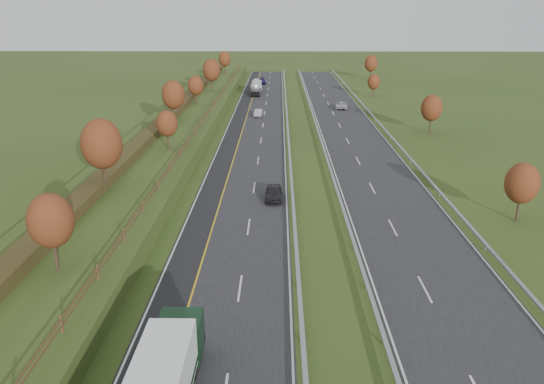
{
  "coord_description": "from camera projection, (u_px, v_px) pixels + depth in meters",
  "views": [
    {
      "loc": [
        4.16,
        -24.59,
        20.01
      ],
      "look_at": [
        3.47,
        27.14,
        2.2
      ],
      "focal_mm": 35.0,
      "sensor_mm": 36.0,
      "label": 1
    }
  ],
  "objects": [
    {
      "name": "hard_shoulder",
      "position": [
        231.0,
        139.0,
        86.58
      ],
      "size": [
        3.0,
        200.0,
        0.04
      ],
      "primitive_type": "cube",
      "color": "black",
      "rests_on": "ground"
    },
    {
      "name": "median_barrier_far",
      "position": [
        320.0,
        136.0,
        86.21
      ],
      "size": [
        0.32,
        200.0,
        0.71
      ],
      "color": "gray",
      "rests_on": "ground"
    },
    {
      "name": "car_silver_mid",
      "position": [
        258.0,
        113.0,
        104.89
      ],
      "size": [
        1.79,
        4.23,
        1.36
      ],
      "primitive_type": "imported",
      "rotation": [
        0.0,
        0.0,
        -0.09
      ],
      "color": "#A3A2A7",
      "rests_on": "near_carriageway"
    },
    {
      "name": "road_tanker",
      "position": [
        256.0,
        86.0,
        132.74
      ],
      "size": [
        2.4,
        11.22,
        3.46
      ],
      "color": "silver",
      "rests_on": "near_carriageway"
    },
    {
      "name": "fence_left",
      "position": [
        200.0,
        123.0,
        85.37
      ],
      "size": [
        0.12,
        189.06,
        1.2
      ],
      "color": "#422B19",
      "rests_on": "embankment_left"
    },
    {
      "name": "lane_markings",
      "position": [
        293.0,
        139.0,
        86.33
      ],
      "size": [
        26.75,
        200.0,
        0.01
      ],
      "color": "silver",
      "rests_on": "near_carriageway"
    },
    {
      "name": "ground",
      "position": [
        304.0,
        147.0,
        81.71
      ],
      "size": [
        400.0,
        400.0,
        0.0
      ],
      "primitive_type": "plane",
      "color": "#304418",
      "rests_on": "ground"
    },
    {
      "name": "median_barrier_near",
      "position": [
        288.0,
        136.0,
        86.27
      ],
      "size": [
        0.32,
        200.0,
        0.71
      ],
      "color": "gray",
      "rests_on": "ground"
    },
    {
      "name": "trees_far",
      "position": [
        400.0,
        88.0,
        112.4
      ],
      "size": [
        8.45,
        118.6,
        7.12
      ],
      "color": "#2D2116",
      "rests_on": "ground"
    },
    {
      "name": "far_carriageway",
      "position": [
        354.0,
        139.0,
        86.33
      ],
      "size": [
        10.5,
        200.0,
        0.04
      ],
      "primitive_type": "cube",
      "color": "black",
      "rests_on": "ground"
    },
    {
      "name": "car_dark_near",
      "position": [
        274.0,
        193.0,
        58.73
      ],
      "size": [
        1.91,
        4.57,
        1.55
      ],
      "primitive_type": "imported",
      "rotation": [
        0.0,
        0.0,
        -0.02
      ],
      "color": "black",
      "rests_on": "near_carriageway"
    },
    {
      "name": "outer_barrier_far",
      "position": [
        390.0,
        136.0,
        86.06
      ],
      "size": [
        0.32,
        200.0,
        0.71
      ],
      "color": "gray",
      "rests_on": "ground"
    },
    {
      "name": "car_oncoming",
      "position": [
        341.0,
        105.0,
        113.14
      ],
      "size": [
        2.92,
        5.49,
        1.47
      ],
      "primitive_type": "imported",
      "rotation": [
        0.0,
        0.0,
        3.05
      ],
      "color": "silver",
      "rests_on": "far_carriageway"
    },
    {
      "name": "trees_left",
      "position": [
        170.0,
        104.0,
        81.44
      ],
      "size": [
        6.64,
        164.3,
        7.66
      ],
      "color": "#2D2116",
      "rests_on": "embankment_left"
    },
    {
      "name": "near_carriageway",
      "position": [
        253.0,
        139.0,
        86.53
      ],
      "size": [
        10.5,
        200.0,
        0.04
      ],
      "primitive_type": "cube",
      "color": "black",
      "rests_on": "ground"
    },
    {
      "name": "embankment_left",
      "position": [
        174.0,
        133.0,
        86.38
      ],
      "size": [
        12.0,
        200.0,
        2.0
      ],
      "primitive_type": "cube",
      "color": "#304418",
      "rests_on": "ground"
    },
    {
      "name": "hedge_left",
      "position": [
        161.0,
        124.0,
        85.9
      ],
      "size": [
        2.2,
        180.0,
        1.1
      ],
      "primitive_type": "cube",
      "color": "#373616",
      "rests_on": "embankment_left"
    },
    {
      "name": "car_small_far",
      "position": [
        262.0,
        81.0,
        150.91
      ],
      "size": [
        2.55,
        5.46,
        1.54
      ],
      "primitive_type": "imported",
      "rotation": [
        0.0,
        0.0,
        0.08
      ],
      "color": "#151643",
      "rests_on": "near_carriageway"
    }
  ]
}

